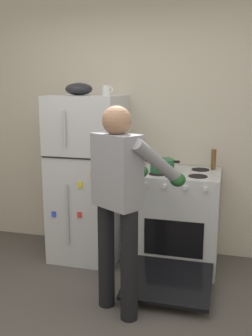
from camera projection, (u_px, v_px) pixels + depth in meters
The scene contains 8 objects.
kitchen_wall_back at pixel (133, 123), 4.08m from camera, with size 6.00×0.10×2.70m, color beige.
refrigerator at pixel (88, 178), 3.93m from camera, with size 0.68×0.72×1.64m.
stove_range at pixel (178, 220), 3.76m from camera, with size 0.76×1.23×0.94m.
person_cook at pixel (121, 192), 2.89m from camera, with size 0.69×0.76×1.60m.
red_pot at pixel (162, 165), 3.65m from camera, with size 0.33×0.23×0.12m.
coffee_mug at pixel (106, 90), 3.75m from camera, with size 0.11×0.08×0.10m.
pepper_mill at pixel (214, 159), 3.77m from camera, with size 0.05×0.05×0.19m, color brown.
mixing_bowl at pixel (79, 89), 3.76m from camera, with size 0.26×0.26×0.12m, color black.
Camera 1 is at (0.98, -2.03, 1.74)m, focal length 41.60 mm.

